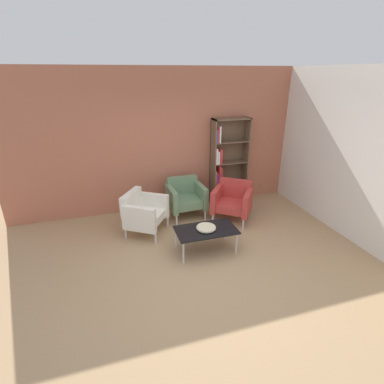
% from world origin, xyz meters
% --- Properties ---
extents(ground_plane, '(8.32, 8.32, 0.00)m').
position_xyz_m(ground_plane, '(0.00, 0.00, 0.00)').
color(ground_plane, tan).
extents(brick_back_panel, '(6.40, 0.12, 2.90)m').
position_xyz_m(brick_back_panel, '(0.00, 2.46, 1.45)').
color(brick_back_panel, '#B2664C').
rests_on(brick_back_panel, ground_plane).
extents(plaster_right_partition, '(0.12, 5.20, 2.90)m').
position_xyz_m(plaster_right_partition, '(2.86, 0.60, 1.45)').
color(plaster_right_partition, silver).
rests_on(plaster_right_partition, ground_plane).
extents(bookshelf_tall, '(0.80, 0.30, 1.90)m').
position_xyz_m(bookshelf_tall, '(1.30, 2.25, 0.91)').
color(bookshelf_tall, brown).
rests_on(bookshelf_tall, ground_plane).
extents(coffee_table_low, '(1.00, 0.56, 0.40)m').
position_xyz_m(coffee_table_low, '(0.23, 0.51, 0.37)').
color(coffee_table_low, black).
rests_on(coffee_table_low, ground_plane).
extents(decorative_bowl, '(0.32, 0.32, 0.05)m').
position_xyz_m(decorative_bowl, '(0.23, 0.51, 0.43)').
color(decorative_bowl, beige).
rests_on(decorative_bowl, coffee_table_low).
extents(armchair_by_bookshelf, '(0.93, 0.94, 0.78)m').
position_xyz_m(armchair_by_bookshelf, '(-0.66, 1.43, 0.41)').
color(armchair_by_bookshelf, white).
rests_on(armchair_by_bookshelf, ground_plane).
extents(armchair_near_window, '(0.95, 0.94, 0.78)m').
position_xyz_m(armchair_near_window, '(1.12, 1.43, 0.41)').
color(armchair_near_window, '#B73833').
rests_on(armchair_near_window, ground_plane).
extents(armchair_corner_red, '(0.75, 0.69, 0.78)m').
position_xyz_m(armchair_corner_red, '(0.27, 1.88, 0.41)').
color(armchair_corner_red, slate).
rests_on(armchair_corner_red, ground_plane).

